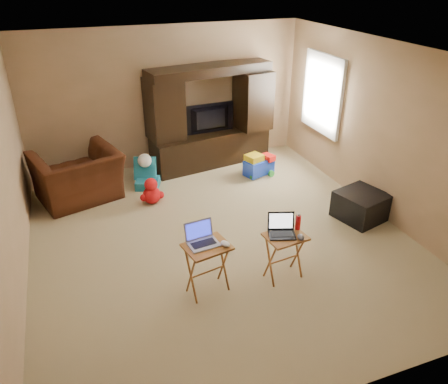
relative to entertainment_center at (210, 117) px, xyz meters
name	(u,v)px	position (x,y,z in m)	size (l,w,h in m)	color
floor	(219,236)	(-0.71, -2.43, -0.92)	(5.50, 5.50, 0.00)	#C3B287
ceiling	(218,52)	(-0.71, -2.43, 1.58)	(5.50, 5.50, 0.00)	silver
wall_back	(167,98)	(-0.71, 0.32, 0.33)	(5.00, 5.00, 0.00)	tan
wall_front	(343,288)	(-0.71, -5.18, 0.33)	(5.00, 5.00, 0.00)	tan
wall_left	(4,185)	(-3.21, -2.43, 0.33)	(5.50, 5.50, 0.00)	tan
wall_right	(381,130)	(1.79, -2.43, 0.33)	(5.50, 5.50, 0.00)	tan
window_pane	(323,94)	(1.77, -0.88, 0.48)	(1.20, 1.20, 0.00)	white
window_frame	(322,94)	(1.75, -0.88, 0.48)	(0.06, 1.14, 1.34)	white
entertainment_center	(210,117)	(0.00, 0.00, 0.00)	(2.25, 0.56, 1.84)	black
television	(211,119)	(0.00, -0.04, -0.04)	(0.94, 0.12, 0.54)	black
recliner	(78,176)	(-2.43, -0.61, -0.52)	(1.24, 1.08, 0.80)	#431E0E
child_rocker	(147,174)	(-1.34, -0.58, -0.67)	(0.38, 0.43, 0.50)	#176981
plush_toy	(151,191)	(-1.38, -1.15, -0.70)	(0.39, 0.33, 0.44)	red
push_toy	(259,164)	(0.64, -0.79, -0.72)	(0.55, 0.39, 0.41)	blue
ottoman	(361,206)	(1.44, -2.68, -0.72)	(0.64, 0.64, 0.41)	black
tray_table_left	(208,269)	(-1.22, -3.46, -0.60)	(0.49, 0.39, 0.63)	#AB6A29
tray_table_right	(284,257)	(-0.28, -3.53, -0.62)	(0.46, 0.37, 0.59)	#A45F27
laptop_left	(203,236)	(-1.25, -3.43, -0.17)	(0.33, 0.27, 0.24)	#A7A8AC
laptop_right	(282,227)	(-0.32, -3.51, -0.21)	(0.31, 0.26, 0.24)	black
mouse_left	(225,244)	(-1.03, -3.53, -0.26)	(0.08, 0.13, 0.05)	white
mouse_right	(301,237)	(-0.15, -3.65, -0.30)	(0.08, 0.12, 0.05)	#3D3D42
water_bottle	(298,222)	(-0.08, -3.45, -0.24)	(0.06, 0.06, 0.18)	red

